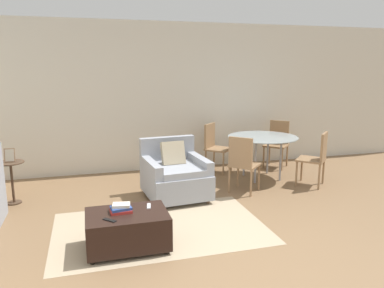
{
  "coord_description": "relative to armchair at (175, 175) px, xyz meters",
  "views": [
    {
      "loc": [
        -1.27,
        -3.41,
        1.93
      ],
      "look_at": [
        0.3,
        2.1,
        0.75
      ],
      "focal_mm": 35.0,
      "sensor_mm": 36.0,
      "label": 1
    }
  ],
  "objects": [
    {
      "name": "area_rug",
      "position": [
        -0.43,
        -1.05,
        -0.34
      ],
      "size": [
        2.54,
        1.63,
        0.01
      ],
      "color": "tan",
      "rests_on": "ground_plane"
    },
    {
      "name": "armchair",
      "position": [
        0.0,
        0.0,
        0.0
      ],
      "size": [
        0.95,
        1.02,
        0.86
      ],
      "color": "#999EA8",
      "rests_on": "ground_plane"
    },
    {
      "name": "picture_frame",
      "position": [
        -2.3,
        0.37,
        0.37
      ],
      "size": [
        0.14,
        0.07,
        0.19
      ],
      "color": "#8C6647",
      "rests_on": "side_table"
    },
    {
      "name": "dining_chair_near_right",
      "position": [
        2.36,
        -0.11,
        0.18
      ],
      "size": [
        0.59,
        0.59,
        0.9
      ],
      "color": "#93704C",
      "rests_on": "ground_plane"
    },
    {
      "name": "ottoman",
      "position": [
        -0.87,
        -1.45,
        -0.12
      ],
      "size": [
        0.87,
        0.61,
        0.4
      ],
      "color": "black",
      "rests_on": "ground_plane"
    },
    {
      "name": "dining_chair_far_left",
      "position": [
        1.05,
        1.2,
        0.18
      ],
      "size": [
        0.59,
        0.59,
        0.9
      ],
      "color": "#93704C",
      "rests_on": "ground_plane"
    },
    {
      "name": "wall_back",
      "position": [
        0.04,
        1.67,
        1.03
      ],
      "size": [
        12.0,
        0.06,
        2.75
      ],
      "color": "beige",
      "rests_on": "ground_plane"
    },
    {
      "name": "book_stack",
      "position": [
        -0.93,
        -1.4,
        0.1
      ],
      "size": [
        0.23,
        0.19,
        0.09
      ],
      "color": "#B72D28",
      "rests_on": "ottoman"
    },
    {
      "name": "tv_remote_primary",
      "position": [
        -1.06,
        -1.6,
        0.06
      ],
      "size": [
        0.14,
        0.14,
        0.01
      ],
      "color": "black",
      "rests_on": "ottoman"
    },
    {
      "name": "ground_plane",
      "position": [
        0.04,
        -1.85,
        -0.34
      ],
      "size": [
        20.0,
        20.0,
        0.0
      ],
      "primitive_type": "plane",
      "color": "brown"
    },
    {
      "name": "dining_chair_near_left",
      "position": [
        1.05,
        -0.11,
        0.18
      ],
      "size": [
        0.59,
        0.59,
        0.9
      ],
      "color": "#93704C",
      "rests_on": "ground_plane"
    },
    {
      "name": "side_table",
      "position": [
        -2.3,
        0.37,
        0.08
      ],
      "size": [
        0.37,
        0.37,
        0.62
      ],
      "color": "#4C3828",
      "rests_on": "ground_plane"
    },
    {
      "name": "tv_remote_secondary",
      "position": [
        -0.61,
        -1.32,
        0.06
      ],
      "size": [
        0.07,
        0.17,
        0.01
      ],
      "color": "#B7B7BC",
      "rests_on": "ottoman"
    },
    {
      "name": "dining_chair_far_right",
      "position": [
        2.36,
        1.2,
        0.18
      ],
      "size": [
        0.59,
        0.59,
        0.9
      ],
      "color": "#93704C",
      "rests_on": "ground_plane"
    },
    {
      "name": "dining_table",
      "position": [
        1.71,
        0.55,
        0.33
      ],
      "size": [
        1.21,
        1.21,
        0.75
      ],
      "color": "#99A8AD",
      "rests_on": "ground_plane"
    }
  ]
}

